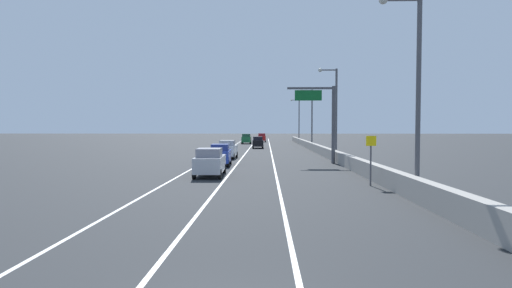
{
  "coord_description": "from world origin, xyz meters",
  "views": [
    {
      "loc": [
        0.76,
        -6.54,
        3.5
      ],
      "look_at": [
        -0.32,
        37.31,
        1.7
      ],
      "focal_mm": 28.42,
      "sensor_mm": 36.0,
      "label": 1
    }
  ],
  "objects_px": {
    "car_red_1": "(262,138)",
    "car_white_2": "(228,149)",
    "car_silver_0": "(210,162)",
    "speed_advisory_sign": "(371,157)",
    "car_green_4": "(246,139)",
    "overhead_sign_gantry": "(326,115)",
    "car_black_5": "(258,142)",
    "lamp_post_right_fourth": "(298,118)",
    "lamp_post_right_second": "(334,107)",
    "lamp_post_right_near": "(413,82)",
    "lamp_post_right_third": "(310,114)",
    "car_blue_3": "(221,155)"
  },
  "relations": [
    {
      "from": "lamp_post_right_third",
      "to": "speed_advisory_sign",
      "type": "bearing_deg",
      "value": -91.72
    },
    {
      "from": "lamp_post_right_near",
      "to": "lamp_post_right_third",
      "type": "bearing_deg",
      "value": 89.68
    },
    {
      "from": "car_blue_3",
      "to": "overhead_sign_gantry",
      "type": "bearing_deg",
      "value": 13.99
    },
    {
      "from": "car_silver_0",
      "to": "lamp_post_right_second",
      "type": "bearing_deg",
      "value": 54.51
    },
    {
      "from": "overhead_sign_gantry",
      "to": "lamp_post_right_third",
      "type": "relative_size",
      "value": 0.75
    },
    {
      "from": "lamp_post_right_second",
      "to": "car_green_4",
      "type": "bearing_deg",
      "value": 105.65
    },
    {
      "from": "car_silver_0",
      "to": "car_white_2",
      "type": "height_order",
      "value": "car_white_2"
    },
    {
      "from": "car_green_4",
      "to": "car_black_5",
      "type": "bearing_deg",
      "value": -81.38
    },
    {
      "from": "overhead_sign_gantry",
      "to": "car_black_5",
      "type": "xyz_separation_m",
      "value": [
        -7.19,
        28.69,
        -3.75
      ]
    },
    {
      "from": "lamp_post_right_second",
      "to": "car_white_2",
      "type": "height_order",
      "value": "lamp_post_right_second"
    },
    {
      "from": "lamp_post_right_second",
      "to": "car_black_5",
      "type": "distance_m",
      "value": 25.21
    },
    {
      "from": "overhead_sign_gantry",
      "to": "car_green_4",
      "type": "height_order",
      "value": "overhead_sign_gantry"
    },
    {
      "from": "lamp_post_right_third",
      "to": "lamp_post_right_near",
      "type": "bearing_deg",
      "value": -90.32
    },
    {
      "from": "lamp_post_right_second",
      "to": "overhead_sign_gantry",
      "type": "bearing_deg",
      "value": -106.9
    },
    {
      "from": "car_white_2",
      "to": "car_silver_0",
      "type": "bearing_deg",
      "value": -88.98
    },
    {
      "from": "car_blue_3",
      "to": "lamp_post_right_fourth",
      "type": "bearing_deg",
      "value": 78.55
    },
    {
      "from": "speed_advisory_sign",
      "to": "lamp_post_right_fourth",
      "type": "distance_m",
      "value": 70.1
    },
    {
      "from": "lamp_post_right_near",
      "to": "lamp_post_right_third",
      "type": "xyz_separation_m",
      "value": [
        0.27,
        49.17,
        0.0
      ]
    },
    {
      "from": "car_blue_3",
      "to": "lamp_post_right_near",
      "type": "bearing_deg",
      "value": -55.09
    },
    {
      "from": "overhead_sign_gantry",
      "to": "car_blue_3",
      "type": "bearing_deg",
      "value": -166.01
    },
    {
      "from": "overhead_sign_gantry",
      "to": "car_red_1",
      "type": "xyz_separation_m",
      "value": [
        -6.82,
        58.45,
        -3.69
      ]
    },
    {
      "from": "speed_advisory_sign",
      "to": "car_blue_3",
      "type": "distance_m",
      "value": 16.48
    },
    {
      "from": "car_red_1",
      "to": "car_white_2",
      "type": "xyz_separation_m",
      "value": [
        -3.32,
        -52.5,
        -0.02
      ]
    },
    {
      "from": "lamp_post_right_third",
      "to": "car_white_2",
      "type": "distance_m",
      "value": 27.41
    },
    {
      "from": "car_red_1",
      "to": "car_blue_3",
      "type": "distance_m",
      "value": 61.02
    },
    {
      "from": "overhead_sign_gantry",
      "to": "car_black_5",
      "type": "bearing_deg",
      "value": 104.06
    },
    {
      "from": "overhead_sign_gantry",
      "to": "car_silver_0",
      "type": "bearing_deg",
      "value": -132.88
    },
    {
      "from": "car_white_2",
      "to": "lamp_post_right_third",
      "type": "bearing_deg",
      "value": 63.76
    },
    {
      "from": "lamp_post_right_second",
      "to": "car_red_1",
      "type": "relative_size",
      "value": 2.27
    },
    {
      "from": "overhead_sign_gantry",
      "to": "car_blue_3",
      "type": "xyz_separation_m",
      "value": [
        -9.99,
        -2.49,
        -3.74
      ]
    },
    {
      "from": "car_silver_0",
      "to": "car_white_2",
      "type": "bearing_deg",
      "value": 91.02
    },
    {
      "from": "car_red_1",
      "to": "car_black_5",
      "type": "xyz_separation_m",
      "value": [
        -0.37,
        -29.76,
        -0.05
      ]
    },
    {
      "from": "car_red_1",
      "to": "car_green_4",
      "type": "xyz_separation_m",
      "value": [
        -3.21,
        -11.05,
        0.03
      ]
    },
    {
      "from": "car_white_2",
      "to": "car_green_4",
      "type": "xyz_separation_m",
      "value": [
        0.11,
        41.45,
        0.04
      ]
    },
    {
      "from": "overhead_sign_gantry",
      "to": "car_silver_0",
      "type": "distance_m",
      "value": 14.93
    },
    {
      "from": "car_red_1",
      "to": "car_black_5",
      "type": "bearing_deg",
      "value": -90.71
    },
    {
      "from": "lamp_post_right_near",
      "to": "car_black_5",
      "type": "height_order",
      "value": "lamp_post_right_near"
    },
    {
      "from": "car_red_1",
      "to": "lamp_post_right_fourth",
      "type": "bearing_deg",
      "value": -23.72
    },
    {
      "from": "speed_advisory_sign",
      "to": "car_green_4",
      "type": "bearing_deg",
      "value": 99.49
    },
    {
      "from": "car_silver_0",
      "to": "car_blue_3",
      "type": "distance_m",
      "value": 8.11
    },
    {
      "from": "lamp_post_right_third",
      "to": "car_green_4",
      "type": "height_order",
      "value": "lamp_post_right_third"
    },
    {
      "from": "speed_advisory_sign",
      "to": "car_blue_3",
      "type": "bearing_deg",
      "value": 129.32
    },
    {
      "from": "lamp_post_right_fourth",
      "to": "car_black_5",
      "type": "height_order",
      "value": "lamp_post_right_fourth"
    },
    {
      "from": "lamp_post_right_third",
      "to": "lamp_post_right_fourth",
      "type": "xyz_separation_m",
      "value": [
        -0.2,
        24.58,
        0.0
      ]
    },
    {
      "from": "car_black_5",
      "to": "speed_advisory_sign",
      "type": "bearing_deg",
      "value": -80.15
    },
    {
      "from": "overhead_sign_gantry",
      "to": "lamp_post_right_second",
      "type": "relative_size",
      "value": 0.75
    },
    {
      "from": "lamp_post_right_third",
      "to": "lamp_post_right_fourth",
      "type": "relative_size",
      "value": 1.0
    },
    {
      "from": "lamp_post_right_third",
      "to": "car_red_1",
      "type": "height_order",
      "value": "lamp_post_right_third"
    },
    {
      "from": "overhead_sign_gantry",
      "to": "lamp_post_right_second",
      "type": "xyz_separation_m",
      "value": [
        1.7,
        5.58,
        1.05
      ]
    },
    {
      "from": "lamp_post_right_second",
      "to": "car_green_4",
      "type": "distance_m",
      "value": 43.69
    }
  ]
}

